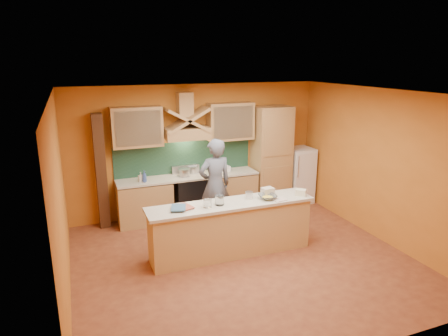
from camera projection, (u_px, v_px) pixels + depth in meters
name	position (u px, v px, depth m)	size (l,w,h in m)	color
floor	(243.00, 260.00, 6.78)	(5.50, 5.00, 0.01)	brown
ceiling	(245.00, 93.00, 6.04)	(5.50, 5.00, 0.01)	white
wall_back	(197.00, 149.00, 8.66)	(5.50, 0.02, 2.80)	#C47226
wall_front	(341.00, 247.00, 4.16)	(5.50, 0.02, 2.80)	#C47226
wall_left	(60.00, 203.00, 5.46)	(0.02, 5.00, 2.80)	#C47226
wall_right	(380.00, 165.00, 7.37)	(0.02, 5.00, 2.80)	#C47226
base_cabinet_left	(145.00, 203.00, 8.21)	(1.10, 0.60, 0.86)	tan
base_cabinet_right	(230.00, 192.00, 8.87)	(1.10, 0.60, 0.86)	tan
counter_top	(189.00, 177.00, 8.42)	(3.00, 0.62, 0.04)	beige
stove	(189.00, 197.00, 8.54)	(0.60, 0.58, 0.90)	black
backsplash	(184.00, 157.00, 8.58)	(3.00, 0.03, 0.70)	#1A3B2A
range_hood	(187.00, 133.00, 8.22)	(0.92, 0.50, 0.24)	tan
hood_chimney	(185.00, 104.00, 8.16)	(0.30, 0.30, 0.50)	tan
upper_cabinet_left	(137.00, 127.00, 7.89)	(1.00, 0.35, 0.80)	tan
upper_cabinet_right	(230.00, 121.00, 8.59)	(1.00, 0.35, 0.80)	tan
pantry_column	(271.00, 157.00, 9.03)	(0.80, 0.60, 2.30)	tan
fridge	(299.00, 175.00, 9.42)	(0.58, 0.60, 1.30)	white
trim_column_left	(101.00, 172.00, 7.88)	(0.20, 0.30, 2.30)	#472816
island_body	(231.00, 230.00, 6.90)	(2.80, 0.55, 0.88)	tan
island_top	(231.00, 204.00, 6.78)	(2.90, 0.62, 0.05)	beige
person	(215.00, 185.00, 7.77)	(0.67, 0.44, 1.85)	slate
pot_large	(184.00, 173.00, 8.35)	(0.22, 0.22, 0.17)	#B0B0B7
pot_small	(193.00, 171.00, 8.58)	(0.18, 0.18, 0.14)	silver
soap_bottle_a	(141.00, 177.00, 7.98)	(0.09, 0.09, 0.19)	beige
soap_bottle_b	(144.00, 176.00, 7.94)	(0.09, 0.09, 0.24)	#354D92
bowl_back	(217.00, 170.00, 8.74)	(0.21, 0.21, 0.07)	silver
dish_rack	(222.00, 168.00, 8.76)	(0.31, 0.25, 0.11)	white
book_lower	(178.00, 209.00, 6.46)	(0.23, 0.31, 0.03)	#B65641
book_upper	(171.00, 208.00, 6.43)	(0.23, 0.32, 0.02)	#3A6081
jar_large	(220.00, 200.00, 6.64)	(0.15, 0.15, 0.16)	silver
jar_small	(207.00, 203.00, 6.54)	(0.13, 0.13, 0.14)	white
kitchen_scale	(249.00, 195.00, 6.97)	(0.12, 0.12, 0.10)	silver
mixing_bowl	(268.00, 197.00, 6.93)	(0.31, 0.31, 0.08)	silver
cloth	(279.00, 200.00, 6.88)	(0.23, 0.17, 0.02)	beige
grocery_bag_a	(268.00, 191.00, 7.13)	(0.21, 0.16, 0.13)	beige
grocery_bag_b	(301.00, 192.00, 7.11)	(0.18, 0.14, 0.11)	#EDEBC3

